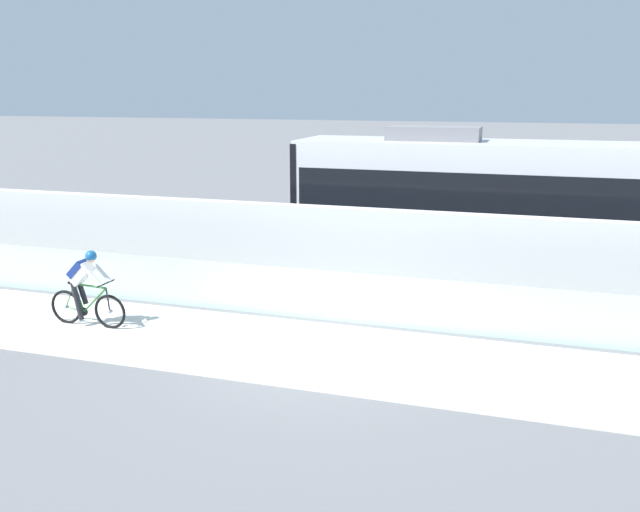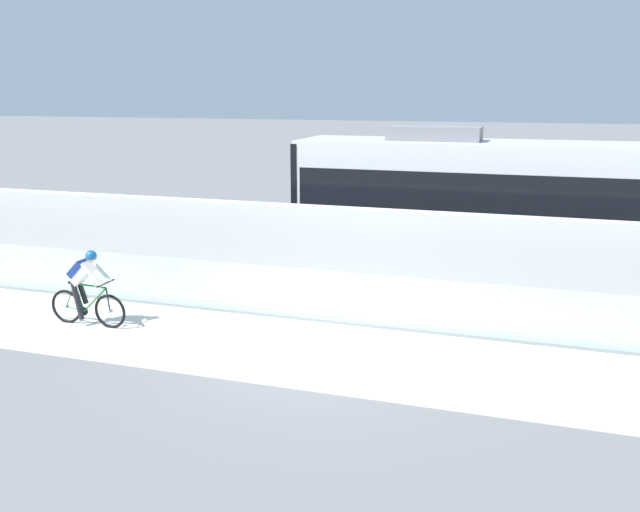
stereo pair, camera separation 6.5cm
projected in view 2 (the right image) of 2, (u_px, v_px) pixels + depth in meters
name	position (u px, v px, depth m)	size (l,w,h in m)	color
ground_plane	(315.00, 353.00, 12.52)	(200.00, 200.00, 0.00)	slate
bike_path_deck	(315.00, 353.00, 12.52)	(32.00, 3.20, 0.01)	silver
glass_parapet	(343.00, 297.00, 14.10)	(32.00, 0.05, 1.06)	silver
concrete_barrier_wall	(365.00, 254.00, 15.65)	(32.00, 0.36, 2.11)	silver
tram_rail_near	(387.00, 271.00, 18.19)	(32.00, 0.08, 0.01)	#595654
tram_rail_far	(397.00, 259.00, 19.52)	(32.00, 0.08, 0.01)	#595654
tram	(508.00, 203.00, 17.52)	(11.06, 2.54, 3.81)	silver
cyclist_on_bike	(86.00, 288.00, 13.79)	(1.77, 0.58, 1.61)	black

